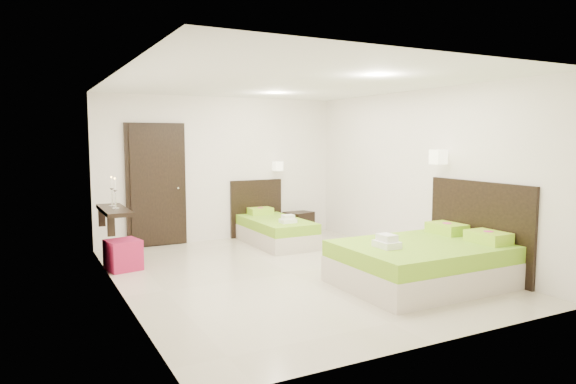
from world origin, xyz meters
name	(u,v)px	position (x,y,z in m)	size (l,w,h in m)	color
floor	(292,274)	(0.00, 0.00, 0.00)	(5.50, 5.50, 0.00)	#BFB59E
bed_single	(274,229)	(0.68, 1.97, 0.26)	(1.03, 1.72, 1.42)	beige
bed_double	(426,260)	(1.31, -1.23, 0.30)	(2.05, 1.75, 1.69)	beige
nightstand	(299,223)	(1.53, 2.59, 0.21)	(0.48, 0.43, 0.43)	black
ottoman	(123,255)	(-2.02, 1.29, 0.21)	(0.43, 0.43, 0.43)	maroon
door	(156,186)	(-1.20, 2.70, 1.05)	(1.02, 0.15, 2.14)	black
console_shelf	(113,210)	(-2.08, 1.60, 0.82)	(0.35, 1.20, 0.78)	black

